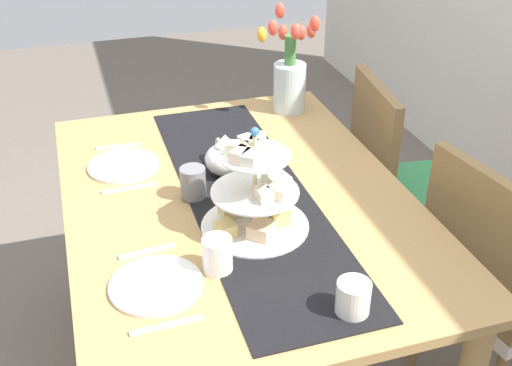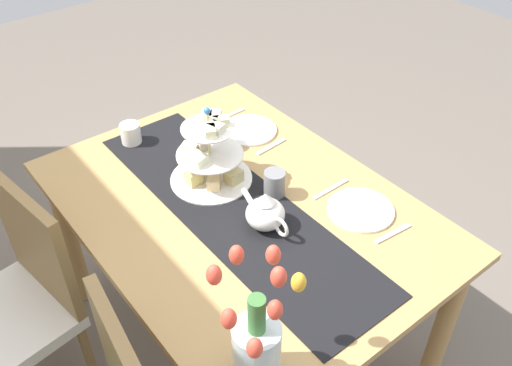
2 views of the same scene
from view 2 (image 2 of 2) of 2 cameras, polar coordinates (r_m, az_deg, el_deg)
ground_plane at (r=2.49m, az=-1.36°, el=-15.39°), size 8.00×8.00×0.00m
dining_table at (r=2.00m, az=-1.63°, el=-4.56°), size 1.40×1.01×0.75m
chair_right at (r=2.13m, az=-23.34°, el=-10.86°), size 0.48×0.48×0.91m
table_runner at (r=1.91m, az=-2.41°, el=-2.52°), size 1.28×0.35×0.00m
tiered_cake_stand at (r=1.97m, az=-4.77°, el=2.60°), size 0.30×0.30×0.30m
teapot at (r=1.80m, az=0.98°, el=-3.10°), size 0.24×0.13×0.14m
tulip_vase at (r=1.38m, az=0.08°, el=-15.94°), size 0.22×0.22×0.41m
cream_jug at (r=2.25m, az=-12.79°, el=4.98°), size 0.08×0.08×0.08m
dinner_plate_left at (r=1.93m, az=10.73°, el=-2.72°), size 0.23×0.23×0.01m
fork_left at (r=1.87m, az=13.95°, el=-5.06°), size 0.03×0.15×0.01m
knife_left at (r=2.00m, az=7.72°, el=-0.62°), size 0.02×0.17×0.01m
dinner_plate_right at (r=2.29m, az=-0.75°, el=5.47°), size 0.23×0.23×0.01m
fork_right at (r=2.19m, az=1.58°, el=3.78°), size 0.03×0.15×0.01m
knife_right at (r=2.38m, az=-2.89°, el=6.94°), size 0.02×0.17×0.01m
mug_grey at (r=1.93m, az=1.91°, el=-0.03°), size 0.08×0.08×0.09m
mug_white_text at (r=2.17m, az=-3.81°, el=4.74°), size 0.08×0.08×0.09m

